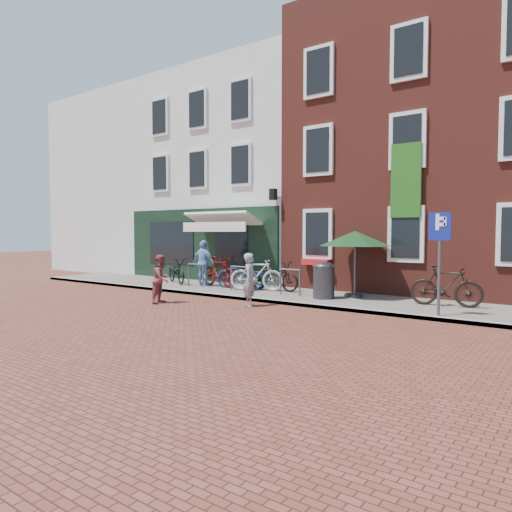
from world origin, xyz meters
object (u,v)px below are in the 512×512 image
Objects in this scene: woman at (250,280)px; bicycle_0 at (177,270)px; cafe_person at (204,263)px; litter_bin at (324,278)px; bicycle_5 at (446,286)px; bicycle_4 at (274,276)px; bicycle_3 at (256,274)px; parasol at (355,236)px; bicycle_2 at (240,275)px; parking_sign at (440,245)px; bicycle_1 at (219,272)px; boy at (161,279)px.

bicycle_0 is (-5.18, 2.24, -0.15)m from woman.
litter_bin is at bearing 174.66° from cafe_person.
bicycle_0 is 9.76m from bicycle_5.
bicycle_3 is at bearing 127.11° from bicycle_4.
cafe_person is 0.89× the size of bicycle_0.
parasol is at bearing -176.53° from cafe_person.
litter_bin is 0.69× the size of cafe_person.
cafe_person is at bearing 39.04° from woman.
bicycle_5 is at bearing -95.66° from bicycle_2.
litter_bin is at bearing -125.91° from parasol.
parking_sign is 7.19m from bicycle_2.
parasol is at bearing -91.06° from bicycle_2.
woman reaches higher than bicycle_1.
boy reaches higher than bicycle_5.
bicycle_5 is at bearing -91.13° from bicycle_4.
parasol reaches higher than boy.
bicycle_1 reaches higher than bicycle_2.
cafe_person is 0.89× the size of bicycle_2.
bicycle_1 is at bearing 84.34° from bicycle_5.
cafe_person is 1.42m from bicycle_0.
bicycle_3 is at bearing 177.35° from cafe_person.
parasol reaches higher than woman.
litter_bin reaches higher than bicycle_1.
boy is at bearing -112.06° from bicycle_0.
woman is 0.89× the size of cafe_person.
parasol is 1.58× the size of boy.
boy is (-2.43, -1.05, -0.04)m from woman.
bicycle_4 is (2.21, 0.25, -0.05)m from bicycle_1.
bicycle_1 is at bearing -59.57° from bicycle_0.
parasol is 1.34× the size of cafe_person.
bicycle_1 is (-0.70, 3.38, -0.06)m from boy.
bicycle_0 is 1.00× the size of bicycle_4.
bicycle_0 is at bearing 24.07° from boy.
boy is at bearing 109.91° from bicycle_5.
woman is 0.79× the size of bicycle_4.
bicycle_1 is (-3.14, 2.32, -0.09)m from woman.
bicycle_1 is 0.97× the size of bicycle_4.
litter_bin is 0.61× the size of bicycle_2.
woman is 2.62m from bicycle_3.
litter_bin is 0.61× the size of bicycle_0.
woman is (-1.27, -1.94, 0.05)m from litter_bin.
parking_sign is at bearing -31.76° from parasol.
bicycle_2 is 1.27m from bicycle_4.
cafe_person reaches higher than litter_bin.
woman is 2.74m from bicycle_4.
parking_sign reaches higher than bicycle_4.
litter_bin is 0.61× the size of bicycle_4.
boy is 3.58m from cafe_person.
bicycle_1 is 7.71m from bicycle_5.
boy is 7.86m from bicycle_5.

